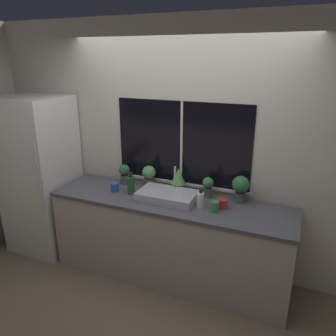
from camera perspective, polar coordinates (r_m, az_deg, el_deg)
ground_plane at (r=3.61m, az=-1.90°, el=-20.77°), size 14.00×14.00×0.00m
wall_back at (r=3.55m, az=2.59°, el=3.31°), size 8.00×0.09×2.70m
wall_left at (r=5.42m, az=-18.10°, el=7.85°), size 0.06×7.00×2.70m
counter at (r=3.58m, az=0.17°, el=-12.24°), size 2.54×0.65×0.90m
refrigerator at (r=4.24m, az=-21.31°, el=-1.19°), size 0.73×0.71×1.88m
sink at (r=3.36m, az=-0.12°, el=-4.84°), size 0.59×0.41×0.30m
potted_plant_far_left at (r=3.80m, az=-7.59°, el=-0.86°), size 0.13×0.13×0.23m
potted_plant_left at (r=3.65m, az=-3.33°, el=-1.38°), size 0.15×0.15×0.25m
potted_plant_center at (r=3.51m, az=1.80°, el=-1.74°), size 0.16×0.16×0.27m
potted_plant_right at (r=3.43m, az=6.97°, el=-3.15°), size 0.11×0.11×0.22m
potted_plant_far_right at (r=3.34m, az=12.53°, el=-3.16°), size 0.17×0.17×0.28m
soap_bottle at (r=3.21m, az=5.66°, el=-5.51°), size 0.07×0.07×0.19m
bottle_tall at (r=3.51m, az=-6.46°, el=-2.94°), size 0.08×0.08×0.24m
mug_green at (r=3.15m, az=8.14°, el=-6.67°), size 0.08×0.08×0.10m
mug_blue at (r=3.61m, az=-9.26°, el=-3.31°), size 0.09×0.09×0.10m
mug_red at (r=3.23m, az=9.50°, el=-6.18°), size 0.09×0.09×0.09m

